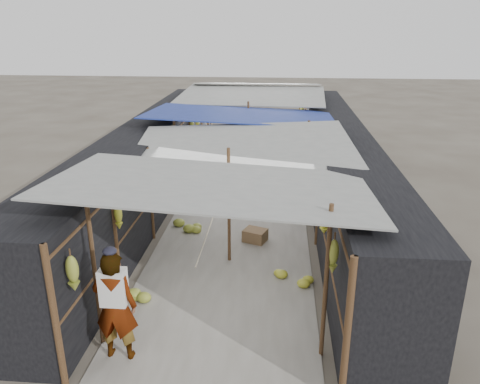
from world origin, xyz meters
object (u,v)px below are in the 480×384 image
(shopper_blue, at_px, (253,149))
(vendor_seated, at_px, (294,183))
(crate_near, at_px, (255,236))
(black_basin, at_px, (296,178))
(vendor_elderly, at_px, (115,306))

(shopper_blue, distance_m, vendor_seated, 2.79)
(shopper_blue, height_order, vendor_seated, shopper_blue)
(crate_near, bearing_deg, shopper_blue, 115.09)
(black_basin, height_order, vendor_elderly, vendor_elderly)
(vendor_seated, bearing_deg, shopper_blue, 175.52)
(black_basin, distance_m, vendor_elderly, 9.61)
(vendor_seated, bearing_deg, vendor_elderly, -55.26)
(black_basin, distance_m, shopper_blue, 1.81)
(black_basin, bearing_deg, vendor_elderly, -108.44)
(shopper_blue, bearing_deg, black_basin, -51.88)
(vendor_elderly, height_order, vendor_seated, vendor_elderly)
(black_basin, xyz_separation_m, vendor_elderly, (-3.03, -9.08, 0.84))
(vendor_elderly, relative_size, vendor_seated, 1.87)
(crate_near, bearing_deg, black_basin, 98.13)
(vendor_seated, bearing_deg, black_basin, 142.11)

